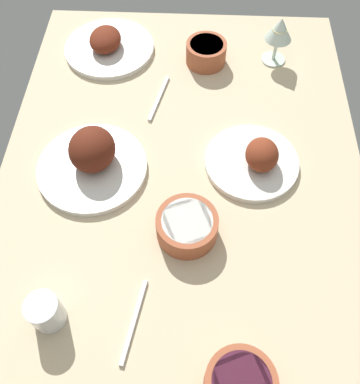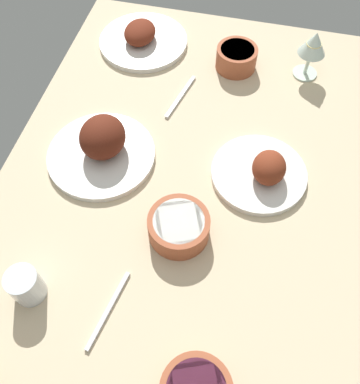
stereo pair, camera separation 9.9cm
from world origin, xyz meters
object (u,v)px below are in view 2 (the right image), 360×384
(wine_glass, at_px, (313,46))
(spoon_loose, at_px, (108,310))
(water_tumbler, at_px, (26,285))
(plate_near_viewer, at_px, (142,39))
(plate_far_side, at_px, (102,146))
(fork_loose, at_px, (181,97))
(plate_center_main, at_px, (262,171))
(bowl_cream, at_px, (179,226))
(bowl_potatoes, at_px, (236,57))

(wine_glass, bearing_deg, spoon_loose, -22.90)
(water_tumbler, bearing_deg, plate_near_viewer, 179.38)
(spoon_loose, bearing_deg, water_tumbler, 100.65)
(spoon_loose, bearing_deg, plate_far_side, 30.69)
(plate_far_side, xyz_separation_m, fork_loose, (-0.24, 0.14, -0.03))
(plate_near_viewer, xyz_separation_m, fork_loose, (0.20, 0.17, -0.02))
(wine_glass, bearing_deg, water_tumbler, -32.45)
(plate_far_side, distance_m, wine_glass, 0.63)
(plate_center_main, height_order, plate_near_viewer, plate_center_main)
(plate_far_side, xyz_separation_m, plate_center_main, (-0.02, 0.40, -0.01))
(bowl_cream, height_order, spoon_loose, bowl_cream)
(bowl_potatoes, bearing_deg, wine_glass, 94.76)
(bowl_cream, relative_size, bowl_potatoes, 1.17)
(plate_near_viewer, relative_size, fork_loose, 1.55)
(plate_near_viewer, relative_size, wine_glass, 1.91)
(bowl_cream, xyz_separation_m, wine_glass, (-0.59, 0.24, 0.07))
(bowl_cream, bearing_deg, plate_center_main, 140.57)
(bowl_potatoes, bearing_deg, fork_loose, -38.67)
(plate_near_viewer, xyz_separation_m, spoon_loose, (0.81, 0.16, -0.02))
(wine_glass, relative_size, spoon_loose, 0.81)
(bowl_potatoes, bearing_deg, bowl_cream, -3.51)
(spoon_loose, bearing_deg, bowl_potatoes, 0.87)
(wine_glass, xyz_separation_m, water_tumbler, (0.79, -0.50, -0.06))
(spoon_loose, bearing_deg, bowl_cream, -15.03)
(plate_far_side, distance_m, fork_loose, 0.28)
(plate_far_side, bearing_deg, plate_near_viewer, -177.03)
(spoon_loose, bearing_deg, plate_center_main, -22.28)
(water_tumbler, bearing_deg, wine_glass, 147.55)
(plate_far_side, height_order, wine_glass, wine_glass)
(plate_far_side, distance_m, water_tumbler, 0.38)
(spoon_loose, bearing_deg, wine_glass, -12.26)
(plate_center_main, distance_m, spoon_loose, 0.48)
(plate_far_side, distance_m, plate_near_viewer, 0.43)
(bowl_potatoes, relative_size, water_tumbler, 1.46)
(plate_center_main, xyz_separation_m, wine_glass, (-0.39, 0.08, 0.08))
(plate_far_side, height_order, water_tumbler, plate_far_side)
(wine_glass, height_order, spoon_loose, wine_glass)
(plate_far_side, height_order, plate_near_viewer, plate_far_side)
(bowl_cream, relative_size, wine_glass, 0.98)
(plate_near_viewer, bearing_deg, plate_far_side, 2.97)
(plate_far_side, bearing_deg, plate_center_main, 93.31)
(bowl_potatoes, height_order, wine_glass, wine_glass)
(plate_center_main, distance_m, wine_glass, 0.41)
(plate_near_viewer, height_order, spoon_loose, plate_near_viewer)
(plate_center_main, distance_m, bowl_cream, 0.25)
(plate_near_viewer, relative_size, bowl_potatoes, 2.28)
(wine_glass, relative_size, water_tumbler, 1.75)
(plate_near_viewer, relative_size, bowl_cream, 1.95)
(plate_far_side, distance_m, spoon_loose, 0.40)
(water_tumbler, bearing_deg, plate_far_side, 175.26)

